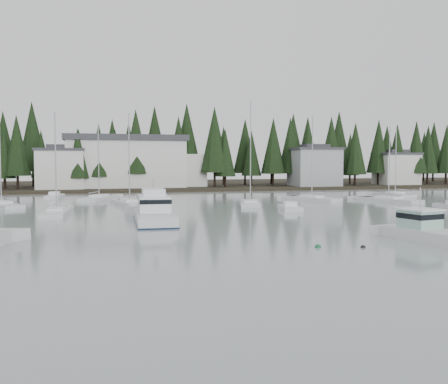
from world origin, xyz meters
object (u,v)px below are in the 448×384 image
object	(u,v)px
house_east_a	(314,166)
sailboat_5	(389,201)
lobster_boat_teal	(432,234)
house_east_b	(396,168)
house_west	(60,168)
sailboat_7	(1,206)
sailboat_0	(312,200)
cabin_cruiser_center	(154,214)
runabout_1	(290,209)
sailboat_4	(250,205)
sailboat_9	(57,214)
runabout_3	(55,197)
sailboat_1	(130,204)
sailboat_3	(99,199)
sailboat_8	(395,196)
harbor_inn	(136,162)

from	to	relation	value
house_east_a	sailboat_5	bearing A→B (deg)	-98.28
lobster_boat_teal	house_east_b	bearing A→B (deg)	-43.45
house_west	sailboat_5	xyz separation A→B (m)	(48.46, -39.12, -4.60)
sailboat_7	sailboat_5	bearing A→B (deg)	-122.30
sailboat_0	cabin_cruiser_center	bearing A→B (deg)	106.25
runabout_1	cabin_cruiser_center	bearing A→B (deg)	125.23
sailboat_5	sailboat_7	distance (m)	53.75
sailboat_4	sailboat_5	size ratio (longest dim) A/B	1.26
house_west	lobster_boat_teal	xyz separation A→B (m)	(30.68, -72.63, -4.12)
sailboat_4	sailboat_9	bearing A→B (deg)	117.44
runabout_3	house_east_b	bearing A→B (deg)	-68.96
sailboat_4	sailboat_7	world-z (taller)	sailboat_4
house_west	sailboat_4	bearing A→B (deg)	-56.70
sailboat_1	runabout_3	bearing A→B (deg)	21.74
sailboat_3	sailboat_5	xyz separation A→B (m)	(41.15, -14.45, -0.01)
sailboat_4	sailboat_0	bearing A→B (deg)	-45.57
sailboat_7	sailboat_8	distance (m)	61.20
sailboat_0	runabout_1	size ratio (longest dim) A/B	2.49
house_west	runabout_3	world-z (taller)	house_west
sailboat_1	runabout_3	size ratio (longest dim) A/B	2.12
house_east_a	sailboat_4	bearing A→B (deg)	-124.45
house_east_a	sailboat_0	size ratio (longest dim) A/B	0.79
house_west	sailboat_7	bearing A→B (deg)	-98.44
sailboat_5	sailboat_7	xyz separation A→B (m)	(-53.51, 5.04, 0.03)
house_east_a	runabout_1	bearing A→B (deg)	-117.59
sailboat_0	sailboat_3	size ratio (longest dim) A/B	1.10
sailboat_1	sailboat_5	bearing A→B (deg)	-107.26
lobster_boat_teal	runabout_3	distance (m)	61.38
cabin_cruiser_center	lobster_boat_teal	distance (m)	25.09
lobster_boat_teal	sailboat_0	bearing A→B (deg)	-23.35
house_east_b	harbor_inn	bearing A→B (deg)	177.80
runabout_1	sailboat_5	bearing A→B (deg)	-54.92
house_east_a	sailboat_4	world-z (taller)	sailboat_4
cabin_cruiser_center	sailboat_1	bearing A→B (deg)	5.32
sailboat_9	house_east_b	bearing A→B (deg)	-55.22
house_east_b	sailboat_4	bearing A→B (deg)	-139.73
house_west	sailboat_1	bearing A→B (deg)	-72.48
sailboat_7	house_east_b	bearing A→B (deg)	-93.52
house_east_a	sailboat_7	size ratio (longest dim) A/B	0.75
harbor_inn	sailboat_1	size ratio (longest dim) A/B	2.30
sailboat_0	sailboat_1	bearing A→B (deg)	70.23
house_east_a	sailboat_9	xyz separation A→B (m)	(-51.34, -44.89, -4.85)
harbor_inn	sailboat_7	size ratio (longest dim) A/B	2.09
sailboat_3	runabout_3	bearing A→B (deg)	74.28
house_east_a	lobster_boat_teal	distance (m)	75.46
harbor_inn	sailboat_5	size ratio (longest dim) A/B	2.58
house_east_b	runabout_1	xyz separation A→B (m)	(-46.37, -48.63, -4.27)
sailboat_5	sailboat_7	size ratio (longest dim) A/B	0.81
sailboat_1	house_west	bearing A→B (deg)	5.54
cabin_cruiser_center	sailboat_5	bearing A→B (deg)	-63.46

